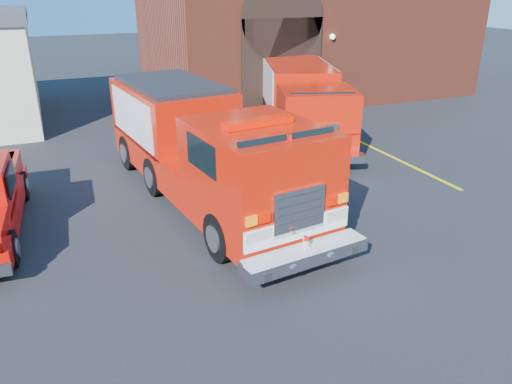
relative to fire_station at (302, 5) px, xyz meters
name	(u,v)px	position (x,y,z in m)	size (l,w,h in m)	color
ground	(236,224)	(-8.99, -13.98, -4.25)	(100.00, 100.00, 0.00)	black
parking_stripe_near	(425,173)	(-2.49, -12.98, -4.25)	(0.12, 3.00, 0.01)	#DAB50B
parking_stripe_mid	(368,145)	(-2.49, -9.98, -4.25)	(0.12, 3.00, 0.01)	#DAB50B
parking_stripe_far	(324,125)	(-2.49, -6.98, -4.25)	(0.12, 3.00, 0.01)	#DAB50B
fire_station	(302,5)	(0.00, 0.00, 0.00)	(15.20, 10.20, 8.45)	maroon
fire_engine	(204,147)	(-9.18, -12.25, -2.81)	(3.56, 9.27, 2.79)	black
secondary_truck	(302,101)	(-4.18, -8.17, -2.89)	(4.67, 8.04, 2.50)	black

